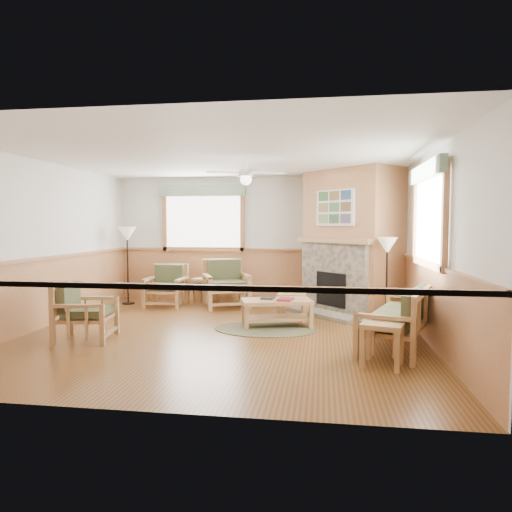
# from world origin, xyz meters

# --- Properties ---
(floor) EXTENTS (6.00, 6.00, 0.01)m
(floor) POSITION_xyz_m (0.00, 0.00, -0.01)
(floor) COLOR brown
(floor) RESTS_ON ground
(ceiling) EXTENTS (6.00, 6.00, 0.01)m
(ceiling) POSITION_xyz_m (0.00, 0.00, 2.70)
(ceiling) COLOR white
(ceiling) RESTS_ON floor
(wall_back) EXTENTS (6.00, 0.02, 2.70)m
(wall_back) POSITION_xyz_m (0.00, 3.00, 1.35)
(wall_back) COLOR silver
(wall_back) RESTS_ON floor
(wall_front) EXTENTS (6.00, 0.02, 2.70)m
(wall_front) POSITION_xyz_m (0.00, -3.00, 1.35)
(wall_front) COLOR silver
(wall_front) RESTS_ON floor
(wall_left) EXTENTS (0.02, 6.00, 2.70)m
(wall_left) POSITION_xyz_m (-3.00, 0.00, 1.35)
(wall_left) COLOR silver
(wall_left) RESTS_ON floor
(wall_right) EXTENTS (0.02, 6.00, 2.70)m
(wall_right) POSITION_xyz_m (3.00, 0.00, 1.35)
(wall_right) COLOR silver
(wall_right) RESTS_ON floor
(wainscot) EXTENTS (6.00, 6.00, 1.10)m
(wainscot) POSITION_xyz_m (0.00, 0.00, 0.55)
(wainscot) COLOR #AD7347
(wainscot) RESTS_ON floor
(fireplace) EXTENTS (3.11, 3.11, 2.70)m
(fireplace) POSITION_xyz_m (2.05, 2.05, 1.35)
(fireplace) COLOR #AD7347
(fireplace) RESTS_ON floor
(window_back) EXTENTS (1.90, 0.16, 1.50)m
(window_back) POSITION_xyz_m (-1.10, 2.96, 2.53)
(window_back) COLOR white
(window_back) RESTS_ON wall_back
(window_right) EXTENTS (0.16, 1.90, 1.50)m
(window_right) POSITION_xyz_m (2.96, -0.20, 2.53)
(window_right) COLOR white
(window_right) RESTS_ON wall_right
(ceiling_fan) EXTENTS (1.59, 1.59, 0.36)m
(ceiling_fan) POSITION_xyz_m (0.30, 0.30, 2.66)
(ceiling_fan) COLOR white
(ceiling_fan) RESTS_ON ceiling
(sofa) EXTENTS (1.97, 1.34, 0.84)m
(sofa) POSITION_xyz_m (2.55, -0.39, 0.42)
(sofa) COLOR #A87E4E
(sofa) RESTS_ON floor
(armchair_back_left) EXTENTS (0.76, 0.76, 0.84)m
(armchair_back_left) POSITION_xyz_m (-1.67, 2.10, 0.42)
(armchair_back_left) COLOR #A87E4E
(armchair_back_left) RESTS_ON floor
(armchair_back_right) EXTENTS (1.12, 1.12, 0.96)m
(armchair_back_right) POSITION_xyz_m (-0.42, 2.18, 0.48)
(armchair_back_right) COLOR #A87E4E
(armchair_back_right) RESTS_ON floor
(armchair_left) EXTENTS (0.85, 0.85, 0.84)m
(armchair_left) POSITION_xyz_m (-1.89, -0.69, 0.42)
(armchair_left) COLOR #A87E4E
(armchair_left) RESTS_ON floor
(coffee_table) EXTENTS (1.23, 0.85, 0.45)m
(coffee_table) POSITION_xyz_m (0.76, 0.56, 0.22)
(coffee_table) COLOR #A87E4E
(coffee_table) RESTS_ON floor
(end_table_chairs) EXTENTS (0.55, 0.54, 0.54)m
(end_table_chairs) POSITION_xyz_m (-0.96, 2.55, 0.27)
(end_table_chairs) COLOR #A87E4E
(end_table_chairs) RESTS_ON floor
(end_table_sofa) EXTENTS (0.58, 0.57, 0.52)m
(end_table_sofa) POSITION_xyz_m (2.21, -1.34, 0.26)
(end_table_sofa) COLOR #A87E4E
(end_table_sofa) RESTS_ON floor
(footstool) EXTENTS (0.56, 0.56, 0.45)m
(footstool) POSITION_xyz_m (0.98, 1.31, 0.22)
(footstool) COLOR #A87E4E
(footstool) RESTS_ON floor
(braided_rug) EXTENTS (2.04, 2.04, 0.01)m
(braided_rug) POSITION_xyz_m (0.60, 0.33, 0.01)
(braided_rug) COLOR #4B4A2F
(braided_rug) RESTS_ON floor
(floor_lamp_left) EXTENTS (0.41, 0.41, 1.63)m
(floor_lamp_left) POSITION_xyz_m (-2.55, 2.25, 0.82)
(floor_lamp_left) COLOR black
(floor_lamp_left) RESTS_ON floor
(floor_lamp_right) EXTENTS (0.43, 0.43, 1.47)m
(floor_lamp_right) POSITION_xyz_m (2.55, 0.91, 0.74)
(floor_lamp_right) COLOR black
(floor_lamp_right) RESTS_ON floor
(book_red) EXTENTS (0.27, 0.33, 0.03)m
(book_red) POSITION_xyz_m (0.91, 0.51, 0.48)
(book_red) COLOR maroon
(book_red) RESTS_ON coffee_table
(book_dark) EXTENTS (0.23, 0.29, 0.03)m
(book_dark) POSITION_xyz_m (0.61, 0.63, 0.47)
(book_dark) COLOR black
(book_dark) RESTS_ON coffee_table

